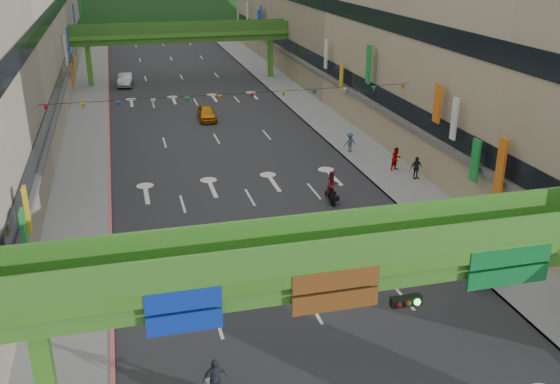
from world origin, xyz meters
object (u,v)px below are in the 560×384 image
object	(u,v)px
scooter_rider_mid	(332,187)
pedestrian_red	(396,161)
car_silver	(126,80)
overpass_near	(398,275)
car_yellow	(207,113)

from	to	relation	value
scooter_rider_mid	pedestrian_red	bearing A→B (deg)	34.79
car_silver	pedestrian_red	world-z (taller)	pedestrian_red
overpass_near	scooter_rider_mid	bearing A→B (deg)	77.52
overpass_near	pedestrian_red	xyz separation A→B (m)	(10.66, 22.89, -4.34)
car_silver	pedestrian_red	bearing A→B (deg)	-56.35
car_silver	scooter_rider_mid	bearing A→B (deg)	-67.21
car_silver	car_yellow	distance (m)	19.26
car_yellow	pedestrian_red	bearing A→B (deg)	-55.14
scooter_rider_mid	pedestrian_red	xyz separation A→B (m)	(6.61, 4.59, -0.28)
car_yellow	pedestrian_red	size ratio (longest dim) A/B	2.28
overpass_near	car_yellow	size ratio (longest dim) A/B	7.05
scooter_rider_mid	car_yellow	distance (m)	23.25
overpass_near	car_yellow	distance (m)	41.29
overpass_near	scooter_rider_mid	distance (m)	19.17
overpass_near	car_yellow	world-z (taller)	overpass_near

